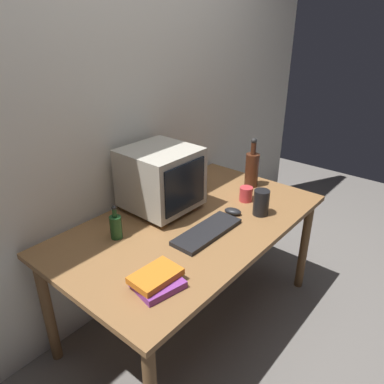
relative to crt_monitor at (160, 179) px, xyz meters
name	(u,v)px	position (x,y,z in m)	size (l,w,h in m)	color
ground_plane	(192,316)	(0.00, -0.23, -0.90)	(6.00, 6.00, 0.00)	slate
back_wall	(124,110)	(0.00, 0.27, 0.35)	(4.00, 0.08, 2.50)	silver
desk	(192,232)	(0.00, -0.23, -0.27)	(1.56, 0.90, 0.70)	olive
crt_monitor	(160,179)	(0.00, 0.00, 0.00)	(0.38, 0.39, 0.37)	#B2AD9E
keyboard	(207,232)	(-0.05, -0.38, -0.18)	(0.42, 0.15, 0.02)	black
computer_mouse	(233,211)	(0.22, -0.36, -0.17)	(0.06, 0.10, 0.04)	black
bottle_tall	(251,168)	(0.62, -0.23, -0.07)	(0.09, 0.09, 0.33)	#472314
bottle_short	(116,226)	(-0.37, -0.04, -0.12)	(0.06, 0.06, 0.19)	#1E4C23
book_stack	(157,280)	(-0.51, -0.47, -0.16)	(0.22, 0.20, 0.06)	#843893
mug	(246,194)	(0.41, -0.33, -0.15)	(0.12, 0.08, 0.09)	#CC383D
metal_canister	(261,203)	(0.32, -0.48, -0.12)	(0.09, 0.09, 0.15)	black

